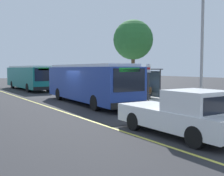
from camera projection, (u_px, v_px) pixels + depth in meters
ground_plane at (77, 104)px, 20.42m from camera, size 120.00×120.00×0.00m
sidewalk_curb at (140, 99)px, 23.68m from camera, size 44.00×6.40×0.15m
lane_stripe_center at (48, 107)px, 19.22m from camera, size 36.00×0.14×0.01m
transit_bus_main at (88, 82)px, 20.86m from camera, size 11.33×3.15×2.95m
transit_bus_second at (29, 77)px, 34.33m from camera, size 11.78×2.64×2.95m
pickup_truck at (182, 114)px, 10.86m from camera, size 5.41×2.06×1.85m
bus_shelter at (144, 77)px, 23.57m from camera, size 2.90×1.60×2.48m
waiting_bench at (144, 92)px, 23.47m from camera, size 1.60×0.48×0.95m
route_sign_post at (149, 78)px, 19.44m from camera, size 0.44×0.08×2.80m
pedestrian_commuter at (111, 87)px, 23.11m from camera, size 0.24×0.40×1.69m
street_tree_near_shelter at (133, 40)px, 27.29m from camera, size 3.92×3.92×7.27m
utility_pole at (202, 56)px, 15.41m from camera, size 0.16×0.16×6.40m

